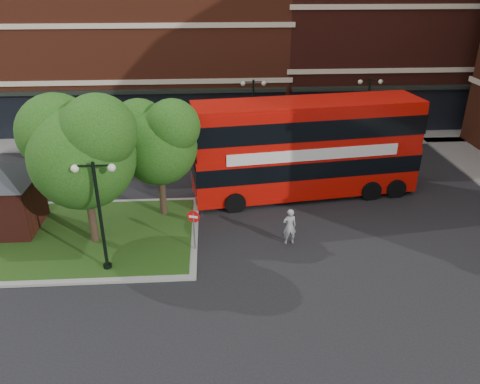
{
  "coord_description": "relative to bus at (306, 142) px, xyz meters",
  "views": [
    {
      "loc": [
        -0.9,
        -16.8,
        11.71
      ],
      "look_at": [
        0.39,
        3.44,
        2.0
      ],
      "focal_mm": 35.0,
      "sensor_mm": 36.0,
      "label": 1
    }
  ],
  "objects": [
    {
      "name": "woman",
      "position": [
        -1.66,
        -5.27,
        -2.22
      ],
      "size": [
        0.71,
        0.52,
        1.79
      ],
      "primitive_type": "imported",
      "rotation": [
        0.0,
        0.0,
        3.28
      ],
      "color": "gray",
      "rests_on": "ground"
    },
    {
      "name": "lamp_far_left",
      "position": [
        -2.26,
        7.33,
        -0.29
      ],
      "size": [
        1.72,
        0.36,
        5.0
      ],
      "color": "black",
      "rests_on": "ground"
    },
    {
      "name": "car_silver",
      "position": [
        -11.23,
        8.83,
        -2.51
      ],
      "size": [
        3.62,
        1.57,
        1.21
      ],
      "primitive_type": "imported",
      "rotation": [
        0.0,
        0.0,
        1.61
      ],
      "color": "silver",
      "rests_on": "ground"
    },
    {
      "name": "kiosk",
      "position": [
        -15.26,
        -3.17,
        -0.8
      ],
      "size": [
        6.51,
        6.51,
        3.6
      ],
      "color": "#471911",
      "rests_on": "traffic_island"
    },
    {
      "name": "car_white",
      "position": [
        -1.26,
        8.69,
        -2.39
      ],
      "size": [
        4.51,
        1.78,
        1.46
      ],
      "primitive_type": "imported",
      "rotation": [
        0.0,
        0.0,
        1.52
      ],
      "color": "silver",
      "rests_on": "ground"
    },
    {
      "name": "tree_island_west",
      "position": [
        -10.86,
        -4.59,
        1.67
      ],
      "size": [
        5.4,
        4.71,
        7.21
      ],
      "color": "#2D2116",
      "rests_on": "ground"
    },
    {
      "name": "bus",
      "position": [
        0.0,
        0.0,
        0.0
      ],
      "size": [
        12.71,
        4.41,
        4.75
      ],
      "rotation": [
        0.0,
        0.0,
        0.13
      ],
      "color": "#BC0E07",
      "rests_on": "ground"
    },
    {
      "name": "tree_island_east",
      "position": [
        -7.84,
        -2.11,
        1.12
      ],
      "size": [
        4.46,
        3.9,
        6.29
      ],
      "color": "#2D2116",
      "rests_on": "ground"
    },
    {
      "name": "traffic_island",
      "position": [
        -12.26,
        -4.17,
        -3.05
      ],
      "size": [
        12.6,
        7.6,
        0.15
      ],
      "color": "gray",
      "rests_on": "ground"
    },
    {
      "name": "ground",
      "position": [
        -4.26,
        -7.17,
        -3.12
      ],
      "size": [
        120.0,
        120.0,
        0.0
      ],
      "primitive_type": "plane",
      "color": "black",
      "rests_on": "ground"
    },
    {
      "name": "no_entry_sign",
      "position": [
        -6.06,
        -5.67,
        -1.64
      ],
      "size": [
        0.56,
        0.21,
        2.07
      ],
      "rotation": [
        0.0,
        0.0,
        -0.3
      ],
      "color": "slate",
      "rests_on": "ground"
    },
    {
      "name": "pavement_far",
      "position": [
        -4.26,
        9.33,
        -3.06
      ],
      "size": [
        44.0,
        3.0,
        0.12
      ],
      "primitive_type": "cube",
      "color": "slate",
      "rests_on": "ground"
    },
    {
      "name": "terrace_far_left",
      "position": [
        -12.26,
        16.83,
        3.88
      ],
      "size": [
        26.0,
        12.0,
        14.0
      ],
      "primitive_type": "cube",
      "color": "maroon",
      "rests_on": "ground"
    },
    {
      "name": "lamp_island",
      "position": [
        -9.76,
        -6.97,
        -0.29
      ],
      "size": [
        1.72,
        0.36,
        5.0
      ],
      "color": "black",
      "rests_on": "ground"
    },
    {
      "name": "lamp_far_right",
      "position": [
        5.74,
        7.33,
        -0.29
      ],
      "size": [
        1.72,
        0.36,
        5.0
      ],
      "color": "black",
      "rests_on": "ground"
    },
    {
      "name": "terrace_far_right",
      "position": [
        9.74,
        16.83,
        4.88
      ],
      "size": [
        18.0,
        12.0,
        16.0
      ],
      "primitive_type": "cube",
      "color": "#471911",
      "rests_on": "ground"
    }
  ]
}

